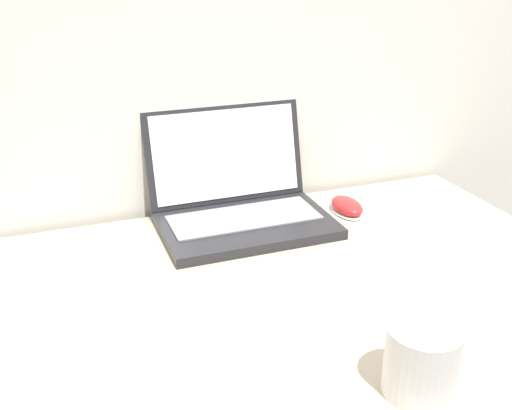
{
  "coord_description": "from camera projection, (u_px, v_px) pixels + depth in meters",
  "views": [
    {
      "loc": [
        -0.36,
        -0.42,
        1.22
      ],
      "look_at": [
        -0.0,
        0.53,
        0.78
      ],
      "focal_mm": 42.0,
      "sensor_mm": 36.0,
      "label": 1
    }
  ],
  "objects": [
    {
      "name": "computer_mouse",
      "position": [
        347.0,
        207.0,
        1.26
      ],
      "size": [
        0.06,
        0.1,
        0.03
      ],
      "color": "white",
      "rests_on": "desk"
    },
    {
      "name": "drink_cup",
      "position": [
        422.0,
        359.0,
        0.73
      ],
      "size": [
        0.09,
        0.09,
        0.09
      ],
      "color": "silver",
      "rests_on": "desk"
    },
    {
      "name": "laptop",
      "position": [
        238.0,
        199.0,
        1.2
      ],
      "size": [
        0.33,
        0.27,
        0.22
      ],
      "color": "#232326",
      "rests_on": "desk"
    }
  ]
}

